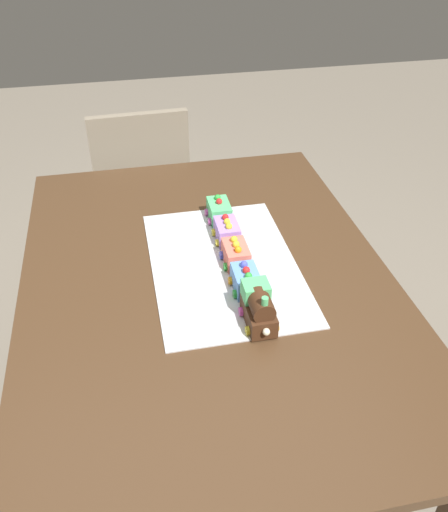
# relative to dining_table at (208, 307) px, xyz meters

# --- Properties ---
(ground_plane) EXTENTS (8.00, 8.00, 0.00)m
(ground_plane) POSITION_rel_dining_table_xyz_m (0.00, 0.00, -0.63)
(ground_plane) COLOR gray
(dining_table) EXTENTS (1.40, 1.00, 0.74)m
(dining_table) POSITION_rel_dining_table_xyz_m (0.00, 0.00, 0.00)
(dining_table) COLOR #4C331E
(dining_table) RESTS_ON ground
(chair) EXTENTS (0.42, 0.42, 0.86)m
(chair) POSITION_rel_dining_table_xyz_m (1.03, 0.12, -0.16)
(chair) COLOR gray
(chair) RESTS_ON ground
(cake_board) EXTENTS (0.60, 0.40, 0.00)m
(cake_board) POSITION_rel_dining_table_xyz_m (0.04, -0.05, 0.11)
(cake_board) COLOR silver
(cake_board) RESTS_ON dining_table
(cake_locomotive) EXTENTS (0.14, 0.08, 0.12)m
(cake_locomotive) POSITION_rel_dining_table_xyz_m (-0.20, -0.09, 0.16)
(cake_locomotive) COLOR #472816
(cake_locomotive) RESTS_ON cake_board
(cake_car_hopper_sky_blue) EXTENTS (0.10, 0.08, 0.07)m
(cake_car_hopper_sky_blue) POSITION_rel_dining_table_xyz_m (-0.07, -0.09, 0.14)
(cake_car_hopper_sky_blue) COLOR #669EEA
(cake_car_hopper_sky_blue) RESTS_ON cake_board
(cake_car_flatbed_coral) EXTENTS (0.10, 0.08, 0.07)m
(cake_car_flatbed_coral) POSITION_rel_dining_table_xyz_m (0.05, -0.09, 0.14)
(cake_car_flatbed_coral) COLOR #F27260
(cake_car_flatbed_coral) RESTS_ON cake_board
(cake_car_caboose_lavender) EXTENTS (0.10, 0.08, 0.07)m
(cake_car_caboose_lavender) POSITION_rel_dining_table_xyz_m (0.17, -0.09, 0.14)
(cake_car_caboose_lavender) COLOR #AD84E0
(cake_car_caboose_lavender) RESTS_ON cake_board
(cake_car_tanker_mint_green) EXTENTS (0.10, 0.08, 0.07)m
(cake_car_tanker_mint_green) POSITION_rel_dining_table_xyz_m (0.28, -0.09, 0.14)
(cake_car_tanker_mint_green) COLOR #59CC7A
(cake_car_tanker_mint_green) RESTS_ON cake_board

